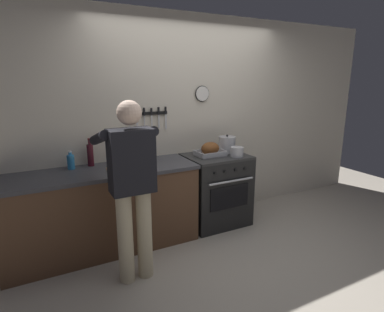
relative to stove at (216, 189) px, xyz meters
name	(u,v)px	position (x,y,z in m)	size (l,w,h in m)	color
ground_plane	(248,264)	(-0.22, -0.99, -0.45)	(8.00, 8.00, 0.00)	#A89E8E
wall_back	(188,121)	(-0.22, 0.36, 0.85)	(6.00, 0.13, 2.60)	beige
counter_block	(104,210)	(-1.42, 0.00, 0.00)	(2.03, 0.65, 0.90)	brown
stove	(216,189)	(0.00, 0.00, 0.00)	(0.76, 0.67, 0.90)	black
person_cook	(132,181)	(-1.28, -0.66, 0.50)	(0.51, 0.63, 1.66)	#C6B793
roasting_pan	(210,150)	(-0.09, 0.01, 0.53)	(0.35, 0.26, 0.17)	#B7B7BC
stock_pot	(227,145)	(0.20, 0.07, 0.55)	(0.22, 0.22, 0.24)	#B7B7BC
saucepan	(237,152)	(0.19, -0.17, 0.51)	(0.16, 0.16, 0.12)	#B7B7BC
cutting_board	(126,169)	(-1.19, -0.12, 0.46)	(0.36, 0.24, 0.02)	tan
bottle_olive_oil	(147,149)	(-0.83, 0.22, 0.57)	(0.07, 0.07, 0.28)	#385623
bottle_hot_sauce	(153,155)	(-0.82, 0.05, 0.53)	(0.05, 0.05, 0.20)	red
bottle_wine_red	(90,154)	(-1.48, 0.22, 0.58)	(0.07, 0.07, 0.31)	#47141E
bottle_cooking_oil	(122,155)	(-1.17, 0.07, 0.57)	(0.07, 0.07, 0.28)	gold
bottle_dish_soap	(71,162)	(-1.69, 0.18, 0.53)	(0.08, 0.08, 0.20)	#338CCC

